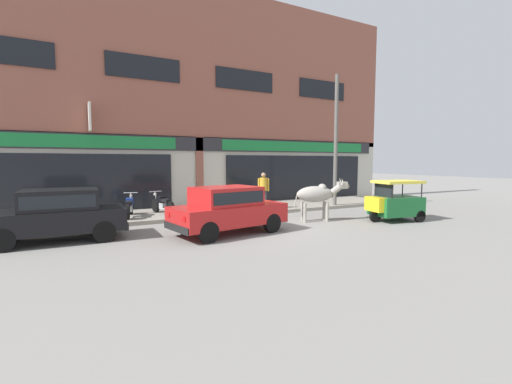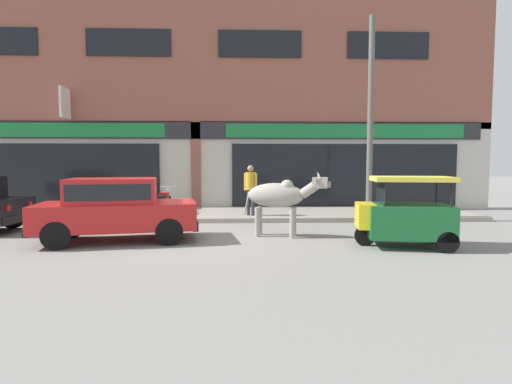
{
  "view_description": "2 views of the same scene",
  "coord_description": "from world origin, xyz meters",
  "px_view_note": "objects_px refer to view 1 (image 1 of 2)",
  "views": [
    {
      "loc": [
        -5.31,
        -10.13,
        2.23
      ],
      "look_at": [
        0.62,
        1.0,
        1.1
      ],
      "focal_mm": 24.0,
      "sensor_mm": 36.0,
      "label": 1
    },
    {
      "loc": [
        1.72,
        -9.75,
        1.79
      ],
      "look_at": [
        2.12,
        1.0,
        1.03
      ],
      "focal_mm": 28.0,
      "sensor_mm": 36.0,
      "label": 2
    }
  ],
  "objects_px": {
    "motorcycle_0": "(129,207)",
    "motorcycle_2": "(197,203)",
    "car_1": "(58,213)",
    "car_0": "(228,208)",
    "pedestrian": "(264,187)",
    "auto_rickshaw": "(394,204)",
    "utility_pole": "(336,141)",
    "cow": "(317,195)",
    "motorcycle_1": "(163,204)"
  },
  "relations": [
    {
      "from": "car_1",
      "to": "motorcycle_1",
      "type": "distance_m",
      "value": 4.48
    },
    {
      "from": "motorcycle_0",
      "to": "motorcycle_1",
      "type": "height_order",
      "value": "same"
    },
    {
      "from": "car_1",
      "to": "pedestrian",
      "type": "height_order",
      "value": "pedestrian"
    },
    {
      "from": "motorcycle_0",
      "to": "utility_pole",
      "type": "xyz_separation_m",
      "value": [
        9.21,
        -0.94,
        2.68
      ]
    },
    {
      "from": "car_0",
      "to": "motorcycle_1",
      "type": "relative_size",
      "value": 2.13
    },
    {
      "from": "auto_rickshaw",
      "to": "motorcycle_1",
      "type": "distance_m",
      "value": 8.95
    },
    {
      "from": "auto_rickshaw",
      "to": "motorcycle_0",
      "type": "relative_size",
      "value": 1.18
    },
    {
      "from": "pedestrian",
      "to": "motorcycle_0",
      "type": "bearing_deg",
      "value": 174.74
    },
    {
      "from": "car_0",
      "to": "utility_pole",
      "type": "distance_m",
      "value": 7.86
    },
    {
      "from": "motorcycle_1",
      "to": "motorcycle_2",
      "type": "relative_size",
      "value": 0.98
    },
    {
      "from": "car_1",
      "to": "motorcycle_0",
      "type": "distance_m",
      "value": 3.48
    },
    {
      "from": "auto_rickshaw",
      "to": "pedestrian",
      "type": "relative_size",
      "value": 1.31
    },
    {
      "from": "pedestrian",
      "to": "car_1",
      "type": "bearing_deg",
      "value": -164.49
    },
    {
      "from": "utility_pole",
      "to": "cow",
      "type": "bearing_deg",
      "value": -140.19
    },
    {
      "from": "car_0",
      "to": "motorcycle_2",
      "type": "relative_size",
      "value": 2.09
    },
    {
      "from": "motorcycle_0",
      "to": "utility_pole",
      "type": "relative_size",
      "value": 0.29
    },
    {
      "from": "motorcycle_1",
      "to": "pedestrian",
      "type": "xyz_separation_m",
      "value": [
        4.26,
        -0.63,
        0.6
      ]
    },
    {
      "from": "auto_rickshaw",
      "to": "car_0",
      "type": "bearing_deg",
      "value": 172.36
    },
    {
      "from": "car_0",
      "to": "pedestrian",
      "type": "relative_size",
      "value": 2.37
    },
    {
      "from": "auto_rickshaw",
      "to": "pedestrian",
      "type": "xyz_separation_m",
      "value": [
        -3.22,
        4.28,
        0.47
      ]
    },
    {
      "from": "cow",
      "to": "motorcycle_2",
      "type": "height_order",
      "value": "cow"
    },
    {
      "from": "car_0",
      "to": "pedestrian",
      "type": "bearing_deg",
      "value": 47.04
    },
    {
      "from": "motorcycle_1",
      "to": "pedestrian",
      "type": "bearing_deg",
      "value": -8.47
    },
    {
      "from": "motorcycle_0",
      "to": "motorcycle_2",
      "type": "distance_m",
      "value": 2.66
    },
    {
      "from": "auto_rickshaw",
      "to": "motorcycle_1",
      "type": "bearing_deg",
      "value": 146.71
    },
    {
      "from": "cow",
      "to": "pedestrian",
      "type": "bearing_deg",
      "value": 102.3
    },
    {
      "from": "motorcycle_0",
      "to": "motorcycle_1",
      "type": "bearing_deg",
      "value": 5.61
    },
    {
      "from": "motorcycle_2",
      "to": "utility_pole",
      "type": "relative_size",
      "value": 0.3
    },
    {
      "from": "pedestrian",
      "to": "car_0",
      "type": "bearing_deg",
      "value": -132.96
    },
    {
      "from": "motorcycle_1",
      "to": "motorcycle_2",
      "type": "xyz_separation_m",
      "value": [
        1.39,
        -0.14,
        0.0
      ]
    },
    {
      "from": "cow",
      "to": "auto_rickshaw",
      "type": "distance_m",
      "value": 2.91
    },
    {
      "from": "car_1",
      "to": "motorcycle_0",
      "type": "bearing_deg",
      "value": 50.04
    },
    {
      "from": "motorcycle_2",
      "to": "pedestrian",
      "type": "distance_m",
      "value": 2.97
    },
    {
      "from": "car_0",
      "to": "pedestrian",
      "type": "height_order",
      "value": "pedestrian"
    },
    {
      "from": "car_0",
      "to": "motorcycle_0",
      "type": "relative_size",
      "value": 2.12
    },
    {
      "from": "cow",
      "to": "motorcycle_2",
      "type": "relative_size",
      "value": 1.15
    },
    {
      "from": "motorcycle_2",
      "to": "pedestrian",
      "type": "xyz_separation_m",
      "value": [
        2.87,
        -0.49,
        0.6
      ]
    },
    {
      "from": "car_0",
      "to": "car_1",
      "type": "bearing_deg",
      "value": 164.58
    },
    {
      "from": "auto_rickshaw",
      "to": "motorcycle_0",
      "type": "xyz_separation_m",
      "value": [
        -8.75,
        4.78,
        -0.13
      ]
    },
    {
      "from": "car_0",
      "to": "car_1",
      "type": "xyz_separation_m",
      "value": [
        -4.58,
        1.26,
        0.0
      ]
    },
    {
      "from": "motorcycle_2",
      "to": "pedestrian",
      "type": "relative_size",
      "value": 1.13
    },
    {
      "from": "cow",
      "to": "motorcycle_0",
      "type": "bearing_deg",
      "value": 150.68
    },
    {
      "from": "utility_pole",
      "to": "motorcycle_1",
      "type": "bearing_deg",
      "value": 172.37
    },
    {
      "from": "motorcycle_0",
      "to": "utility_pole",
      "type": "bearing_deg",
      "value": -5.82
    },
    {
      "from": "motorcycle_2",
      "to": "car_0",
      "type": "bearing_deg",
      "value": -94.55
    },
    {
      "from": "cow",
      "to": "motorcycle_0",
      "type": "distance_m",
      "value": 7.1
    },
    {
      "from": "car_0",
      "to": "car_1",
      "type": "distance_m",
      "value": 4.75
    },
    {
      "from": "motorcycle_0",
      "to": "motorcycle_2",
      "type": "xyz_separation_m",
      "value": [
        2.66,
        -0.02,
        0.0
      ]
    },
    {
      "from": "car_1",
      "to": "motorcycle_2",
      "type": "bearing_deg",
      "value": 28.43
    },
    {
      "from": "car_1",
      "to": "motorcycle_2",
      "type": "height_order",
      "value": "car_1"
    }
  ]
}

